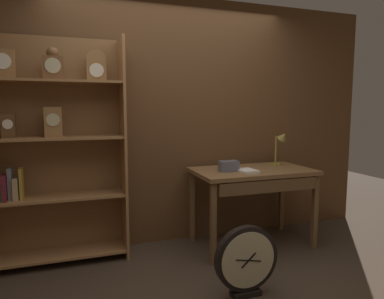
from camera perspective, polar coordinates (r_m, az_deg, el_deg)
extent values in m
plane|color=#3D2D21|center=(2.87, 4.21, -23.37)|extent=(10.00, 10.00, 0.00)
cube|color=brown|center=(3.71, -3.57, 4.59)|extent=(4.80, 0.05, 2.60)
cube|color=#9E6B3D|center=(3.40, -11.23, 0.03)|extent=(0.02, 0.35, 2.10)
cube|color=brown|center=(3.54, -21.50, -0.05)|extent=(1.25, 0.01, 2.10)
cube|color=#9E6B3D|center=(3.61, -20.92, -15.76)|extent=(1.20, 0.33, 0.02)
cube|color=#9E6B3D|center=(3.44, -21.31, -7.32)|extent=(1.20, 0.33, 0.02)
cube|color=#9E6B3D|center=(3.36, -21.71, 1.76)|extent=(1.20, 0.33, 0.02)
cube|color=#9E6B3D|center=(3.35, -22.09, 10.36)|extent=(1.20, 0.33, 0.02)
cube|color=olive|center=(3.38, -28.64, 12.25)|extent=(0.17, 0.08, 0.24)
cylinder|color=silver|center=(3.34, -28.79, 12.66)|extent=(0.13, 0.01, 0.13)
cube|color=brown|center=(3.41, -27.99, 3.45)|extent=(0.11, 0.08, 0.21)
cylinder|color=silver|center=(3.37, -28.12, 3.70)|extent=(0.08, 0.01, 0.08)
cube|color=brown|center=(3.34, -21.90, 12.33)|extent=(0.17, 0.11, 0.20)
sphere|color=brown|center=(3.35, -22.00, 14.53)|extent=(0.10, 0.10, 0.10)
cylinder|color=#C6B78C|center=(3.28, -21.96, 12.71)|extent=(0.13, 0.01, 0.13)
cube|color=olive|center=(3.34, -21.88, 4.22)|extent=(0.15, 0.11, 0.27)
cylinder|color=#C6B78C|center=(3.29, -21.94, 4.56)|extent=(0.11, 0.01, 0.11)
cube|color=olive|center=(3.38, -15.49, 12.19)|extent=(0.18, 0.07, 0.17)
cylinder|color=olive|center=(3.39, -15.56, 14.07)|extent=(0.18, 0.07, 0.18)
cylinder|color=silver|center=(3.34, -15.46, 12.49)|extent=(0.13, 0.01, 0.13)
cube|color=#236638|center=(3.47, -28.89, -5.80)|extent=(0.04, 0.15, 0.19)
cube|color=maroon|center=(3.44, -28.45, -5.54)|extent=(0.04, 0.17, 0.23)
cube|color=slate|center=(3.46, -27.72, -4.99)|extent=(0.03, 0.14, 0.28)
cube|color=tan|center=(3.44, -27.01, -5.80)|extent=(0.04, 0.14, 0.19)
cube|color=#B78C2D|center=(3.43, -26.29, -5.05)|extent=(0.02, 0.12, 0.28)
cube|color=brown|center=(3.65, 9.93, -3.52)|extent=(1.22, 0.70, 0.04)
cube|color=brown|center=(3.25, 3.51, -12.13)|extent=(0.05, 0.05, 0.77)
cube|color=brown|center=(3.81, 19.57, -9.68)|extent=(0.05, 0.05, 0.77)
cube|color=brown|center=(3.79, -0.02, -9.37)|extent=(0.05, 0.05, 0.77)
cube|color=brown|center=(4.28, 14.52, -7.71)|extent=(0.05, 0.05, 0.77)
cube|color=brown|center=(3.39, 12.61, -5.93)|extent=(1.04, 0.03, 0.12)
cylinder|color=olive|center=(3.97, 13.57, -2.33)|extent=(0.14, 0.14, 0.02)
cylinder|color=olive|center=(3.95, 13.63, -0.02)|extent=(0.02, 0.02, 0.30)
cone|color=olive|center=(3.93, 14.82, 2.13)|extent=(0.13, 0.15, 0.13)
cube|color=#595960|center=(3.48, 6.07, -2.74)|extent=(0.19, 0.10, 0.11)
cube|color=silver|center=(3.47, 9.04, -3.48)|extent=(0.17, 0.23, 0.02)
cube|color=black|center=(2.94, 8.82, -22.26)|extent=(0.23, 0.11, 0.04)
cylinder|color=black|center=(2.81, 8.93, -17.32)|extent=(0.51, 0.06, 0.51)
cylinder|color=#C6B78C|center=(2.78, 9.27, -17.57)|extent=(0.44, 0.01, 0.44)
cube|color=black|center=(2.78, 9.31, -17.60)|extent=(0.12, 0.01, 0.11)
cube|color=black|center=(2.78, 9.32, -17.61)|extent=(0.21, 0.01, 0.05)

